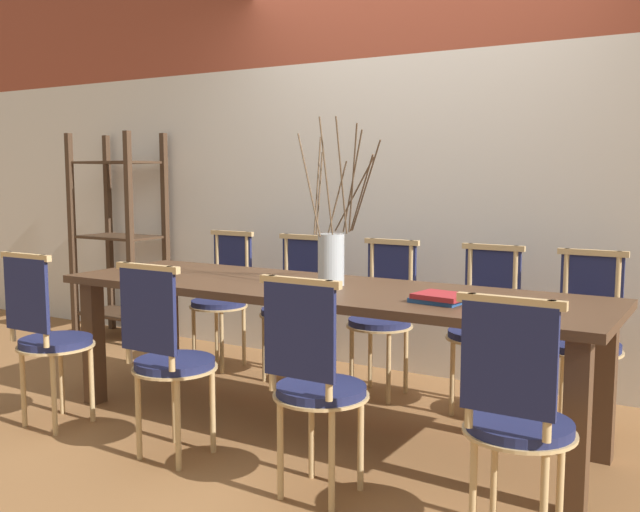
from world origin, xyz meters
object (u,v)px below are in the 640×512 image
at_px(chair_near_center, 315,379).
at_px(book_stack, 440,298).
at_px(dining_table, 320,304).
at_px(shelving_rack, 119,238).
at_px(vase_centerpiece, 332,254).
at_px(chair_far_center, 383,311).

xyz_separation_m(chair_near_center, book_stack, (0.29, 0.56, 0.26)).
bearing_deg(dining_table, book_stack, -10.64).
relative_size(dining_table, shelving_rack, 1.76).
xyz_separation_m(vase_centerpiece, book_stack, (0.65, -0.18, -0.14)).
distance_m(chair_near_center, book_stack, 0.68).
bearing_deg(book_stack, vase_centerpiece, 164.17).
bearing_deg(vase_centerpiece, book_stack, -15.83).
xyz_separation_m(chair_far_center, book_stack, (0.67, -0.82, 0.26)).
distance_m(chair_near_center, chair_far_center, 1.43).
height_order(book_stack, shelving_rack, shelving_rack).
relative_size(vase_centerpiece, book_stack, 3.34).
xyz_separation_m(dining_table, shelving_rack, (-2.38, 0.93, 0.15)).
bearing_deg(book_stack, chair_far_center, 129.20).
bearing_deg(book_stack, chair_near_center, -117.22).
height_order(chair_near_center, shelving_rack, shelving_rack).
bearing_deg(book_stack, dining_table, 169.36).
height_order(chair_far_center, vase_centerpiece, vase_centerpiece).
bearing_deg(shelving_rack, book_stack, -18.97).
relative_size(chair_near_center, vase_centerpiece, 1.08).
bearing_deg(dining_table, chair_near_center, -60.44).
distance_m(vase_centerpiece, book_stack, 0.68).
distance_m(dining_table, book_stack, 0.70).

